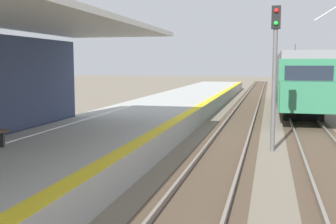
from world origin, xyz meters
The scene contains 5 objects.
station_platform centered at (-2.50, 16.00, 0.45)m, with size 5.00×80.00×0.91m.
track_pair_nearest_platform centered at (1.90, 20.00, 0.05)m, with size 2.34×120.00×0.16m.
track_pair_middle centered at (5.30, 20.00, 0.05)m, with size 2.34×120.00×0.16m.
approaching_train centered at (5.30, 33.12, 2.18)m, with size 2.93×19.60×4.76m.
rail_signal_post centered at (3.58, 18.09, 3.19)m, with size 0.32×0.34×5.20m.
Camera 1 is at (3.43, 2.78, 3.16)m, focal length 44.11 mm.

